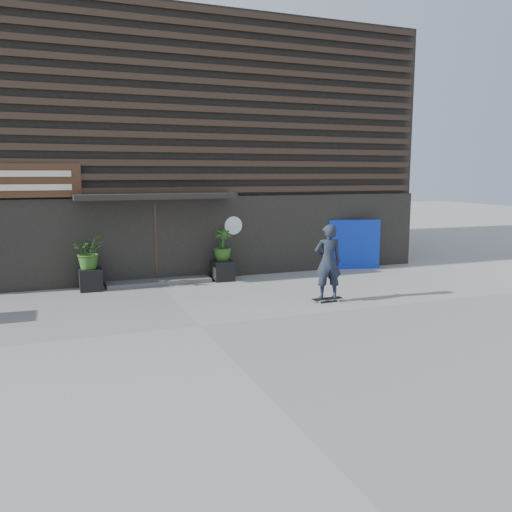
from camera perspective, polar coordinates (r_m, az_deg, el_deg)
name	(u,v)px	position (r m, az deg, el deg)	size (l,w,h in m)	color
ground	(200,326)	(11.25, -6.13, -7.54)	(80.00, 80.00, 0.00)	gray
entrance_step	(159,282)	(15.60, -10.52, -2.76)	(3.00, 0.80, 0.12)	#4B4B48
planter_pot_left	(91,280)	(15.14, -17.50, -2.46)	(0.60, 0.60, 0.60)	black
bamboo_left	(89,252)	(15.01, -17.63, 0.46)	(0.86, 0.75, 0.96)	#2D591E
planter_pot_right	(223,271)	(15.81, -3.63, -1.58)	(0.60, 0.60, 0.60)	black
bamboo_right	(222,245)	(15.69, -3.66, 1.22)	(0.54, 0.54, 0.96)	#2D591E
blue_tarp	(354,244)	(17.95, 10.58, 1.25)	(1.77, 0.12, 1.66)	#0D29B3
building	(129,152)	(20.60, -13.65, 10.93)	(18.00, 11.00, 8.00)	black
skateboarder	(328,262)	(13.12, 7.82, -0.63)	(0.78, 0.58, 1.95)	black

